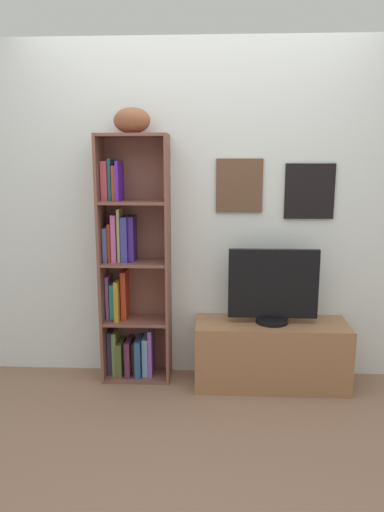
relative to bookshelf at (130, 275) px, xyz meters
The scene contains 6 objects.
ground 1.36m from the bookshelf, 64.08° to the right, with size 5.20×5.20×0.04m, color #86634F.
back_wall 0.66m from the bookshelf, 14.70° to the left, with size 4.80×0.08×2.37m.
bookshelf is the anchor object (origin of this frame).
football 1.05m from the bookshelf, 31.50° to the right, with size 0.25×0.17×0.17m, color brown.
tv_stand 1.14m from the bookshelf, ahead, with size 1.05×0.38×0.45m.
television 1.01m from the bookshelf, ahead, with size 0.61×0.22×0.52m.
Camera 1 is at (0.11, -2.19, 1.53)m, focal length 32.73 mm.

